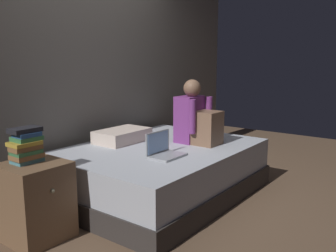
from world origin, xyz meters
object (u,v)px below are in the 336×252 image
at_px(laptop, 164,150).
at_px(nightstand, 36,201).
at_px(person_sitting, 197,119).
at_px(pillow, 122,136).
at_px(bed, 160,171).
at_px(book_stack, 26,146).

bearing_deg(laptop, nightstand, 156.68).
bearing_deg(laptop, person_sitting, 5.30).
distance_m(laptop, pillow, 0.73).
height_order(bed, nightstand, nightstand).
relative_size(pillow, book_stack, 2.11).
bearing_deg(book_stack, nightstand, -68.62).
relative_size(nightstand, person_sitting, 0.91).
distance_m(nightstand, pillow, 1.28).
bearing_deg(pillow, nightstand, -167.83).
bearing_deg(person_sitting, bed, 151.21).
bearing_deg(person_sitting, pillow, 123.78).
distance_m(person_sitting, book_stack, 1.73).
distance_m(person_sitting, pillow, 0.80).
xyz_separation_m(bed, nightstand, (-1.30, 0.19, 0.05)).
relative_size(bed, book_stack, 7.54).
xyz_separation_m(laptop, book_stack, (-1.04, 0.49, 0.17)).
bearing_deg(person_sitting, book_stack, 165.71).
relative_size(laptop, book_stack, 1.21).
height_order(nightstand, person_sitting, person_sitting).
bearing_deg(bed, laptop, -137.28).
distance_m(bed, person_sitting, 0.65).
bearing_deg(person_sitting, nightstand, 167.01).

